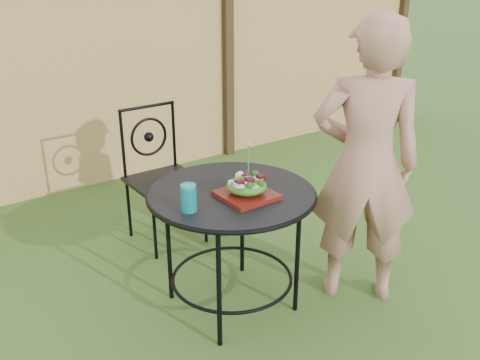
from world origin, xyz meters
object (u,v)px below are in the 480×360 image
(patio_table, at_px, (232,214))
(patio_chair, at_px, (161,172))
(salad_plate, at_px, (246,195))
(diner, at_px, (365,165))

(patio_table, height_order, patio_chair, patio_chair)
(patio_table, xyz_separation_m, patio_chair, (0.08, 0.98, -0.08))
(salad_plate, bearing_deg, diner, -18.58)
(salad_plate, bearing_deg, patio_chair, 87.08)
(diner, relative_size, salad_plate, 6.12)
(patio_chair, bearing_deg, patio_table, -94.42)
(patio_table, xyz_separation_m, diner, (0.68, -0.33, 0.24))
(patio_chair, xyz_separation_m, salad_plate, (-0.06, -1.09, 0.23))
(patio_table, xyz_separation_m, salad_plate, (0.02, -0.11, 0.15))
(patio_chair, xyz_separation_m, diner, (0.60, -1.31, 0.32))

